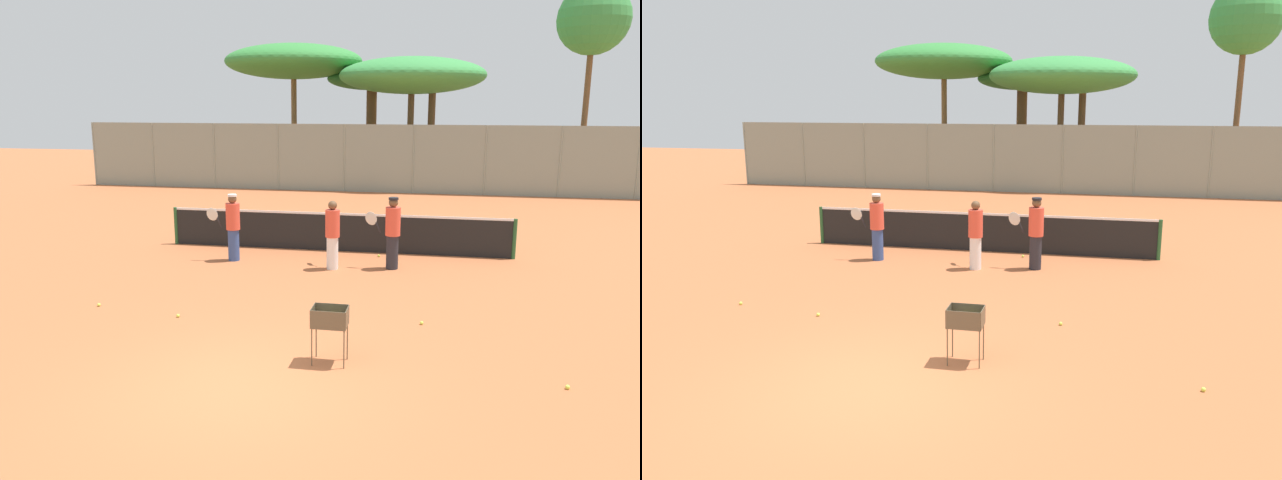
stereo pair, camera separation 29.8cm
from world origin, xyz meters
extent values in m
plane|color=#B26038|center=(0.00, 0.00, 0.00)|extent=(80.00, 80.00, 0.00)
cylinder|color=#26592D|center=(-4.71, 8.55, 0.54)|extent=(0.10, 0.10, 1.07)
cylinder|color=#26592D|center=(4.71, 8.55, 0.54)|extent=(0.10, 0.10, 1.07)
cube|color=black|center=(0.00, 8.55, 0.51)|extent=(9.43, 0.01, 1.01)
cube|color=white|center=(0.00, 8.55, 1.04)|extent=(9.43, 0.02, 0.06)
cylinder|color=gray|center=(-13.89, 19.93, 1.51)|extent=(0.08, 0.08, 3.03)
cylinder|color=gray|center=(-10.80, 19.93, 1.51)|extent=(0.08, 0.08, 3.03)
cylinder|color=gray|center=(-7.71, 19.93, 1.51)|extent=(0.08, 0.08, 3.03)
cylinder|color=gray|center=(-4.63, 19.93, 1.51)|extent=(0.08, 0.08, 3.03)
cylinder|color=gray|center=(-1.54, 19.93, 1.51)|extent=(0.08, 0.08, 3.03)
cylinder|color=gray|center=(1.54, 19.93, 1.51)|extent=(0.08, 0.08, 3.03)
cylinder|color=gray|center=(4.63, 19.93, 1.51)|extent=(0.08, 0.08, 3.03)
cylinder|color=gray|center=(7.71, 19.93, 1.51)|extent=(0.08, 0.08, 3.03)
cube|color=gray|center=(0.00, 19.93, 1.51)|extent=(27.77, 0.01, 3.03)
cylinder|color=brown|center=(1.19, 23.56, 2.18)|extent=(0.31, 0.31, 4.35)
ellipsoid|color=#388E42|center=(1.19, 23.56, 5.24)|extent=(7.11, 7.11, 1.78)
cylinder|color=brown|center=(9.58, 24.98, 3.41)|extent=(0.28, 0.28, 6.82)
sphere|color=#388E42|center=(9.58, 24.98, 7.82)|extent=(3.35, 3.35, 3.35)
cylinder|color=brown|center=(-0.99, 25.76, 2.29)|extent=(0.55, 0.55, 4.58)
ellipsoid|color=#1E6028|center=(-0.99, 25.76, 5.17)|extent=(4.73, 4.73, 1.18)
cylinder|color=brown|center=(2.20, 24.06, 2.51)|extent=(0.36, 0.36, 5.03)
ellipsoid|color=#28722D|center=(2.20, 24.06, 5.46)|extent=(3.47, 3.47, 0.87)
cylinder|color=brown|center=(-5.00, 24.78, 2.57)|extent=(0.29, 0.29, 5.13)
ellipsoid|color=#338438|center=(-5.00, 24.78, 6.03)|extent=(7.16, 7.16, 1.79)
cylinder|color=#26262D|center=(1.65, 6.99, 0.42)|extent=(0.30, 0.30, 0.84)
cylinder|color=#E54C38|center=(1.65, 6.99, 1.19)|extent=(0.37, 0.37, 0.70)
sphere|color=brown|center=(1.65, 6.99, 1.66)|extent=(0.23, 0.23, 0.23)
cylinder|color=black|center=(1.65, 6.99, 1.75)|extent=(0.24, 0.24, 0.06)
cylinder|color=black|center=(1.29, 7.03, 1.02)|extent=(0.15, 0.04, 0.27)
ellipsoid|color=silver|center=(1.11, 7.04, 1.24)|extent=(0.40, 0.07, 0.43)
cylinder|color=white|center=(0.20, 6.68, 0.41)|extent=(0.29, 0.29, 0.81)
cylinder|color=#E54C38|center=(0.20, 6.68, 1.15)|extent=(0.35, 0.35, 0.68)
sphere|color=brown|center=(0.20, 6.68, 1.60)|extent=(0.22, 0.22, 0.22)
cylinder|color=black|center=(0.06, 7.01, 0.98)|extent=(0.09, 0.15, 0.27)
ellipsoid|color=silver|center=(-0.01, 7.17, 1.20)|extent=(0.19, 0.38, 0.43)
cylinder|color=#334C8C|center=(-2.46, 7.04, 0.41)|extent=(0.29, 0.29, 0.82)
cylinder|color=#E54C38|center=(-2.46, 7.04, 1.16)|extent=(0.36, 0.36, 0.68)
sphere|color=brown|center=(-2.46, 7.04, 1.61)|extent=(0.22, 0.22, 0.22)
cylinder|color=white|center=(-2.46, 7.04, 1.71)|extent=(0.23, 0.23, 0.06)
cylinder|color=black|center=(-2.82, 7.00, 0.99)|extent=(0.15, 0.05, 0.27)
ellipsoid|color=silver|center=(-2.99, 6.98, 1.21)|extent=(0.40, 0.07, 0.43)
cylinder|color=brown|center=(0.87, 0.93, 0.31)|extent=(0.02, 0.02, 0.62)
cylinder|color=brown|center=(1.38, 0.93, 0.31)|extent=(0.02, 0.02, 0.62)
cylinder|color=brown|center=(0.87, 1.29, 0.31)|extent=(0.02, 0.02, 0.62)
cylinder|color=brown|center=(1.38, 1.29, 0.31)|extent=(0.02, 0.02, 0.62)
cube|color=brown|center=(1.12, 1.11, 0.63)|extent=(0.55, 0.40, 0.01)
cube|color=brown|center=(1.12, 0.91, 0.77)|extent=(0.55, 0.01, 0.30)
cube|color=brown|center=(1.12, 1.31, 0.77)|extent=(0.55, 0.01, 0.30)
cube|color=brown|center=(0.85, 1.11, 0.77)|extent=(0.01, 0.40, 0.30)
cube|color=brown|center=(1.40, 1.11, 0.77)|extent=(0.01, 0.40, 0.30)
sphere|color=#D1E54C|center=(1.09, 1.02, 0.72)|extent=(0.07, 0.07, 0.07)
sphere|color=#D1E54C|center=(1.24, 1.00, 0.72)|extent=(0.07, 0.07, 0.07)
sphere|color=#D1E54C|center=(1.11, 1.01, 0.67)|extent=(0.07, 0.07, 0.07)
sphere|color=#D1E54C|center=(1.16, 1.10, 0.72)|extent=(0.07, 0.07, 0.07)
sphere|color=#D1E54C|center=(1.17, 1.25, 0.72)|extent=(0.07, 0.07, 0.07)
sphere|color=#D1E54C|center=(1.04, 1.15, 0.72)|extent=(0.07, 0.07, 0.07)
sphere|color=#D1E54C|center=(1.23, 1.05, 0.67)|extent=(0.07, 0.07, 0.07)
sphere|color=#D1E54C|center=(1.10, 1.01, 0.67)|extent=(0.07, 0.07, 0.07)
sphere|color=#D1E54C|center=(1.15, 1.09, 0.72)|extent=(0.07, 0.07, 0.07)
sphere|color=#D1E54C|center=(0.95, 1.00, 0.67)|extent=(0.07, 0.07, 0.07)
sphere|color=#D1E54C|center=(1.23, 1.08, 0.67)|extent=(0.07, 0.07, 0.07)
sphere|color=#D1E54C|center=(1.22, 8.10, 0.03)|extent=(0.07, 0.07, 0.07)
sphere|color=#D1E54C|center=(-3.96, 2.96, 0.03)|extent=(0.07, 0.07, 0.07)
sphere|color=#D1E54C|center=(2.51, 3.13, 0.03)|extent=(0.07, 0.07, 0.07)
sphere|color=#D1E54C|center=(-2.12, 2.65, 0.03)|extent=(0.07, 0.07, 0.07)
sphere|color=#D1E54C|center=(4.67, 0.84, 0.03)|extent=(0.07, 0.07, 0.07)
cube|color=#232328|center=(6.64, 22.07, 0.45)|extent=(4.20, 1.70, 0.90)
cube|color=#33383D|center=(6.44, 22.07, 1.25)|extent=(2.20, 1.50, 0.70)
camera|label=1|loc=(2.72, -8.00, 4.09)|focal=35.00mm
camera|label=2|loc=(3.02, -7.94, 4.09)|focal=35.00mm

